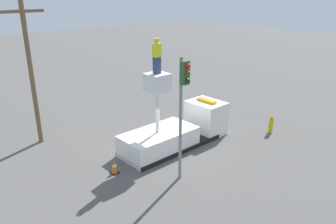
{
  "coord_description": "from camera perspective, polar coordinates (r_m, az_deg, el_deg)",
  "views": [
    {
      "loc": [
        -11.37,
        -12.32,
        8.32
      ],
      "look_at": [
        -1.4,
        -1.35,
        2.83
      ],
      "focal_mm": 35.0,
      "sensor_mm": 36.0,
      "label": 1
    }
  ],
  "objects": [
    {
      "name": "bucket_truck",
      "position": [
        18.69,
        1.61,
        -3.29
      ],
      "size": [
        6.81,
        2.23,
        4.41
      ],
      "color": "black",
      "rests_on": "ground"
    },
    {
      "name": "traffic_cone_rear",
      "position": [
        16.27,
        -9.33,
        -9.44
      ],
      "size": [
        0.39,
        0.39,
        0.67
      ],
      "color": "black",
      "rests_on": "ground"
    },
    {
      "name": "utility_pole",
      "position": [
        19.43,
        -22.78,
        6.79
      ],
      "size": [
        2.2,
        0.26,
        7.95
      ],
      "color": "brown",
      "rests_on": "ground"
    },
    {
      "name": "traffic_light_pole",
      "position": [
        14.07,
        2.63,
        2.73
      ],
      "size": [
        0.34,
        0.57,
        5.77
      ],
      "color": "gray",
      "rests_on": "ground"
    },
    {
      "name": "worker",
      "position": [
        16.43,
        -1.96,
        9.7
      ],
      "size": [
        0.4,
        0.26,
        1.75
      ],
      "color": "navy",
      "rests_on": "bucket_truck"
    },
    {
      "name": "fire_hydrant",
      "position": [
        21.32,
        17.5,
        -2.05
      ],
      "size": [
        0.5,
        0.26,
        1.11
      ],
      "color": "gold",
      "rests_on": "ground"
    },
    {
      "name": "ground_plane",
      "position": [
        18.71,
        0.41,
        -6.08
      ],
      "size": [
        120.0,
        120.0,
        0.0
      ],
      "primitive_type": "plane",
      "color": "#565451"
    }
  ]
}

